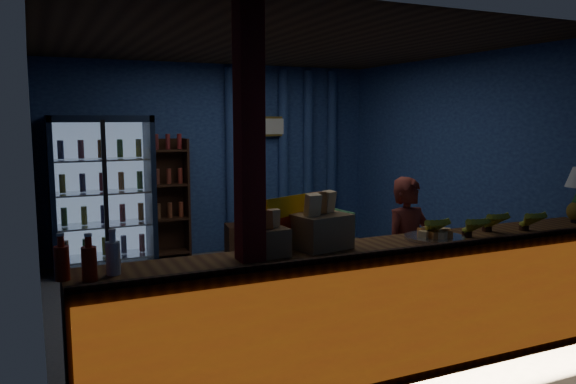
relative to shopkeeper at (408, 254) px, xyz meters
name	(u,v)px	position (x,y,z in m)	size (l,w,h in m)	color
ground	(280,296)	(-0.65, 1.32, -0.68)	(4.60, 4.60, 0.00)	#515154
room_walls	(280,148)	(-0.65, 1.32, 0.89)	(4.60, 4.60, 4.60)	navy
counter	(384,308)	(-0.65, -0.59, -0.21)	(4.40, 0.57, 0.99)	brown
support_post	(250,207)	(-1.70, -0.58, 0.62)	(0.16, 0.16, 2.60)	maroon
beverage_cooler	(102,195)	(-2.20, 3.23, 0.25)	(1.20, 0.62, 1.90)	black
bottle_shelf	(169,200)	(-1.35, 3.38, 0.11)	(0.50, 0.28, 1.60)	#391D12
curtain_folds	(283,158)	(0.35, 3.46, 0.62)	(1.74, 0.14, 2.50)	navy
framed_picture	(275,126)	(0.20, 3.41, 1.07)	(0.36, 0.04, 0.28)	gold
shopkeeper	(408,254)	(0.00, 0.00, 0.00)	(0.50, 0.33, 1.36)	maroon
green_chair	(319,233)	(0.53, 2.67, -0.36)	(0.69, 0.71, 0.64)	#5BB662
side_table	(247,242)	(-0.45, 2.85, -0.44)	(0.59, 0.47, 0.58)	#391D12
yellow_sign	(291,222)	(-1.31, -0.36, 0.45)	(0.46, 0.28, 0.37)	#DAB50B
soda_bottles	(88,260)	(-2.70, -0.59, 0.38)	(0.37, 0.16, 0.27)	#AF220B
snack_box_left	(321,228)	(-1.12, -0.46, 0.41)	(0.43, 0.38, 0.40)	#997B4A
snack_box_centre	(264,240)	(-1.57, -0.52, 0.38)	(0.31, 0.26, 0.31)	#997B4A
pastry_tray	(434,236)	(-0.19, -0.58, 0.29)	(0.46, 0.46, 0.07)	silver
banana_bunches	(482,223)	(0.25, -0.61, 0.36)	(1.18, 0.32, 0.19)	yellow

